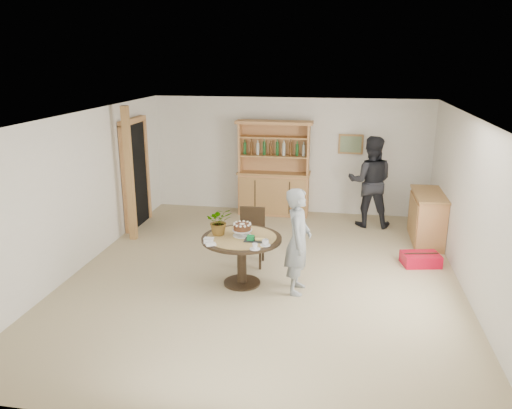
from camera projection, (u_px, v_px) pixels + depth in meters
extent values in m
plane|color=tan|center=(264.00, 275.00, 7.92)|extent=(7.00, 7.00, 0.00)
cube|color=white|center=(289.00, 156.00, 10.87)|extent=(6.00, 0.04, 2.50)
cube|color=white|center=(201.00, 311.00, 4.26)|extent=(6.00, 0.04, 2.50)
cube|color=white|center=(81.00, 191.00, 8.05)|extent=(0.04, 7.00, 2.50)
cube|color=white|center=(473.00, 210.00, 7.07)|extent=(0.04, 7.00, 2.50)
cube|color=white|center=(265.00, 117.00, 7.20)|extent=(6.00, 7.00, 0.04)
cube|color=#AA7647|center=(351.00, 144.00, 10.54)|extent=(0.52, 0.03, 0.42)
cube|color=#59724C|center=(351.00, 144.00, 10.52)|extent=(0.44, 0.02, 0.34)
cube|color=black|center=(135.00, 175.00, 9.99)|extent=(0.10, 0.90, 2.10)
cube|color=tan|center=(126.00, 181.00, 9.51)|extent=(0.12, 0.10, 2.10)
cube|color=tan|center=(146.00, 170.00, 10.46)|extent=(0.12, 0.10, 2.10)
cube|color=tan|center=(132.00, 121.00, 9.68)|extent=(0.12, 1.10, 0.10)
cube|color=#AA7647|center=(129.00, 175.00, 9.14)|extent=(0.12, 0.12, 2.50)
cube|color=tan|center=(274.00, 194.00, 10.90)|extent=(1.50, 0.50, 0.90)
cube|color=#AA7647|center=(274.00, 173.00, 10.76)|extent=(1.56, 0.54, 0.04)
cube|color=tan|center=(275.00, 147.00, 10.70)|extent=(1.50, 0.04, 1.06)
cube|color=tan|center=(240.00, 147.00, 10.68)|extent=(0.04, 0.34, 1.06)
cube|color=tan|center=(308.00, 149.00, 10.44)|extent=(0.04, 0.34, 1.06)
cube|color=#AA7647|center=(274.00, 156.00, 10.61)|extent=(1.44, 0.32, 0.03)
cube|color=#AA7647|center=(274.00, 137.00, 10.49)|extent=(1.44, 0.32, 0.03)
cube|color=tan|center=(274.00, 122.00, 10.40)|extent=(1.62, 0.40, 0.06)
cylinder|color=#194C1E|center=(248.00, 148.00, 10.66)|extent=(0.07, 0.07, 0.28)
cylinder|color=#4C2D14|center=(255.00, 148.00, 10.63)|extent=(0.07, 0.07, 0.28)
cylinder|color=#B2BFB2|center=(263.00, 148.00, 10.60)|extent=(0.07, 0.07, 0.28)
cylinder|color=#194C1E|center=(270.00, 149.00, 10.58)|extent=(0.07, 0.07, 0.28)
cylinder|color=#4C2D14|center=(278.00, 149.00, 10.55)|extent=(0.07, 0.07, 0.28)
cylinder|color=#B2BFB2|center=(285.00, 149.00, 10.52)|extent=(0.07, 0.07, 0.28)
cylinder|color=#194C1E|center=(293.00, 149.00, 10.50)|extent=(0.07, 0.07, 0.28)
cylinder|color=#4C2D14|center=(300.00, 149.00, 10.47)|extent=(0.07, 0.07, 0.28)
cube|color=tan|center=(427.00, 219.00, 9.23)|extent=(0.50, 1.20, 0.90)
cube|color=#AA7647|center=(430.00, 194.00, 9.09)|extent=(0.54, 1.26, 0.04)
cylinder|color=black|center=(242.00, 239.00, 7.42)|extent=(1.20, 1.20, 0.04)
cylinder|color=black|center=(242.00, 262.00, 7.52)|extent=(0.14, 0.14, 0.70)
cylinder|color=black|center=(242.00, 283.00, 7.62)|extent=(0.56, 0.56, 0.03)
cylinder|color=#A1884E|center=(242.00, 237.00, 7.41)|extent=(1.04, 1.04, 0.01)
cube|color=black|center=(251.00, 239.00, 8.21)|extent=(0.43, 0.43, 0.04)
cube|color=black|center=(252.00, 221.00, 8.32)|extent=(0.42, 0.04, 0.46)
cube|color=black|center=(252.00, 208.00, 8.25)|extent=(0.42, 0.05, 0.05)
cube|color=black|center=(238.00, 255.00, 8.13)|extent=(0.04, 0.04, 0.44)
cube|color=black|center=(260.00, 257.00, 8.08)|extent=(0.04, 0.04, 0.44)
cube|color=black|center=(242.00, 247.00, 8.47)|extent=(0.04, 0.03, 0.44)
cube|color=black|center=(263.00, 248.00, 8.42)|extent=(0.04, 0.03, 0.44)
cylinder|color=white|center=(242.00, 235.00, 7.46)|extent=(0.28, 0.28, 0.01)
cylinder|color=white|center=(242.00, 233.00, 7.44)|extent=(0.05, 0.05, 0.08)
cylinder|color=white|center=(242.00, 230.00, 7.43)|extent=(0.30, 0.30, 0.01)
cylinder|color=#4C2715|center=(242.00, 227.00, 7.42)|extent=(0.26, 0.26, 0.09)
cylinder|color=white|center=(242.00, 224.00, 7.40)|extent=(0.08, 0.08, 0.01)
sphere|color=white|center=(250.00, 224.00, 7.38)|extent=(0.04, 0.04, 0.04)
sphere|color=white|center=(250.00, 223.00, 7.44)|extent=(0.04, 0.04, 0.04)
sphere|color=white|center=(247.00, 222.00, 7.49)|extent=(0.04, 0.04, 0.04)
sphere|color=white|center=(244.00, 221.00, 7.52)|extent=(0.04, 0.04, 0.04)
sphere|color=white|center=(240.00, 222.00, 7.51)|extent=(0.04, 0.04, 0.04)
sphere|color=white|center=(236.00, 222.00, 7.48)|extent=(0.04, 0.04, 0.04)
sphere|color=white|center=(234.00, 224.00, 7.42)|extent=(0.04, 0.04, 0.04)
sphere|color=white|center=(235.00, 225.00, 7.36)|extent=(0.04, 0.04, 0.04)
sphere|color=white|center=(237.00, 226.00, 7.32)|extent=(0.04, 0.04, 0.04)
sphere|color=white|center=(241.00, 227.00, 7.29)|extent=(0.04, 0.04, 0.04)
sphere|color=white|center=(245.00, 226.00, 7.30)|extent=(0.04, 0.04, 0.04)
sphere|color=white|center=(248.00, 226.00, 7.33)|extent=(0.04, 0.04, 0.04)
imported|color=#3F7233|center=(219.00, 221.00, 7.45)|extent=(0.47, 0.44, 0.42)
cube|color=black|center=(255.00, 240.00, 7.26)|extent=(0.30, 0.20, 0.01)
cube|color=#0D7D35|center=(251.00, 238.00, 7.26)|extent=(0.10, 0.10, 0.06)
cube|color=#0D7D35|center=(251.00, 235.00, 7.25)|extent=(0.11, 0.02, 0.01)
cylinder|color=silver|center=(265.00, 245.00, 7.08)|extent=(0.15, 0.15, 0.01)
imported|color=silver|center=(265.00, 242.00, 7.07)|extent=(0.10, 0.10, 0.08)
cylinder|color=silver|center=(255.00, 249.00, 6.94)|extent=(0.15, 0.15, 0.01)
imported|color=silver|center=(255.00, 246.00, 6.93)|extent=(0.08, 0.08, 0.07)
cube|color=white|center=(209.00, 239.00, 7.29)|extent=(0.14, 0.08, 0.03)
cube|color=white|center=(209.00, 242.00, 7.17)|extent=(0.16, 0.11, 0.03)
cube|color=white|center=(211.00, 244.00, 7.07)|extent=(0.16, 0.14, 0.03)
imported|color=slate|center=(298.00, 241.00, 7.17)|extent=(0.39, 0.58, 1.57)
imported|color=black|center=(370.00, 182.00, 10.00)|extent=(0.91, 0.72, 1.84)
cube|color=red|center=(421.00, 259.00, 8.28)|extent=(0.67, 0.52, 0.20)
cube|color=black|center=(421.00, 253.00, 8.25)|extent=(0.56, 0.16, 0.01)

